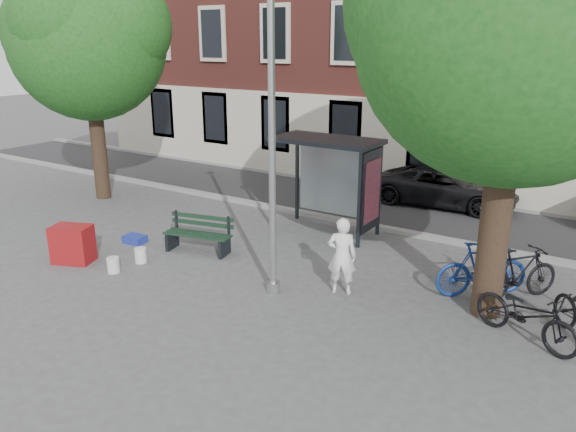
% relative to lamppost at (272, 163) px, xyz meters
% --- Properties ---
extents(ground, '(90.00, 90.00, 0.00)m').
position_rel_lamppost_xyz_m(ground, '(0.00, 0.00, -2.78)').
color(ground, '#4C4C4F').
rests_on(ground, ground).
extents(road, '(40.00, 4.00, 0.01)m').
position_rel_lamppost_xyz_m(road, '(0.00, 7.00, -2.78)').
color(road, '#28282B').
rests_on(road, ground).
extents(curb_near, '(40.00, 0.25, 0.12)m').
position_rel_lamppost_xyz_m(curb_near, '(0.00, 5.00, -2.72)').
color(curb_near, gray).
rests_on(curb_near, ground).
extents(curb_far, '(40.00, 0.25, 0.12)m').
position_rel_lamppost_xyz_m(curb_far, '(0.00, 9.00, -2.72)').
color(curb_far, gray).
rests_on(curb_far, ground).
extents(lamppost, '(0.28, 0.35, 6.11)m').
position_rel_lamppost_xyz_m(lamppost, '(0.00, 0.00, 0.00)').
color(lamppost, '#9EA0A3').
rests_on(lamppost, ground).
extents(tree_right, '(5.76, 5.60, 8.20)m').
position_rel_lamppost_xyz_m(tree_right, '(4.01, 1.38, 2.83)').
color(tree_right, black).
rests_on(tree_right, ground).
extents(tree_left, '(5.18, 4.86, 7.40)m').
position_rel_lamppost_xyz_m(tree_left, '(-8.99, 2.88, 2.43)').
color(tree_left, black).
rests_on(tree_left, ground).
extents(bus_shelter, '(2.85, 1.45, 2.62)m').
position_rel_lamppost_xyz_m(bus_shelter, '(-0.61, 4.11, -0.87)').
color(bus_shelter, '#1E2328').
rests_on(bus_shelter, ground).
extents(painter, '(0.71, 0.58, 1.66)m').
position_rel_lamppost_xyz_m(painter, '(1.20, 0.78, -1.96)').
color(painter, white).
rests_on(painter, ground).
extents(bench, '(1.81, 0.93, 0.89)m').
position_rel_lamppost_xyz_m(bench, '(-2.93, 0.97, -2.37)').
color(bench, '#1E2328').
rests_on(bench, ground).
extents(bike_a, '(2.11, 1.39, 1.05)m').
position_rel_lamppost_xyz_m(bike_a, '(4.85, 0.78, -2.26)').
color(bike_a, black).
rests_on(bike_a, ground).
extents(bike_b, '(1.86, 1.73, 1.19)m').
position_rel_lamppost_xyz_m(bike_b, '(3.69, 2.25, -2.19)').
color(bike_b, navy).
rests_on(bike_b, ground).
extents(bike_d, '(1.58, 1.80, 1.13)m').
position_rel_lamppost_xyz_m(bike_d, '(4.38, 2.47, -2.22)').
color(bike_d, black).
rests_on(bike_d, ground).
extents(car_dark, '(4.53, 2.29, 1.23)m').
position_rel_lamppost_xyz_m(car_dark, '(0.94, 8.40, -2.17)').
color(car_dark, black).
rests_on(car_dark, ground).
extents(red_stand, '(1.06, 0.90, 0.90)m').
position_rel_lamppost_xyz_m(red_stand, '(-4.99, -1.19, -2.33)').
color(red_stand, maroon).
rests_on(red_stand, ground).
extents(blue_crate, '(0.59, 0.45, 0.20)m').
position_rel_lamppost_xyz_m(blue_crate, '(-4.77, 0.51, -2.68)').
color(blue_crate, '#21309A').
rests_on(blue_crate, ground).
extents(bucket_a, '(0.31, 0.31, 0.36)m').
position_rel_lamppost_xyz_m(bucket_a, '(-3.61, -0.35, -2.60)').
color(bucket_a, white).
rests_on(bucket_a, ground).
extents(bucket_b, '(0.35, 0.35, 0.36)m').
position_rel_lamppost_xyz_m(bucket_b, '(-3.68, -1.11, -2.60)').
color(bucket_b, silver).
rests_on(bucket_b, ground).
extents(bucket_c, '(0.34, 0.34, 0.36)m').
position_rel_lamppost_xyz_m(bucket_c, '(-5.58, -0.41, -2.60)').
color(bucket_c, silver).
rests_on(bucket_c, ground).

